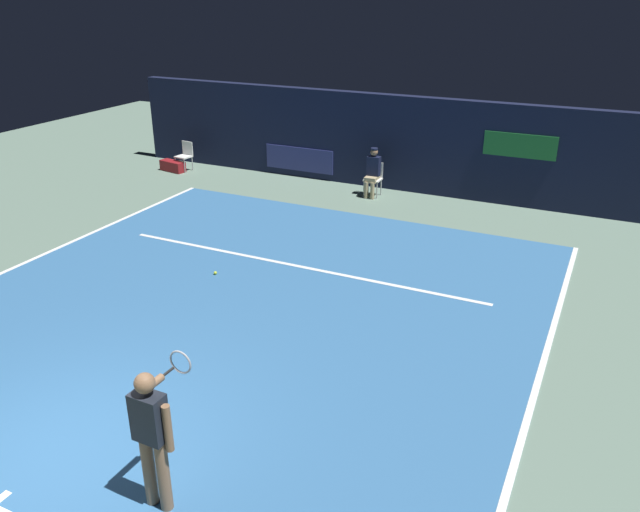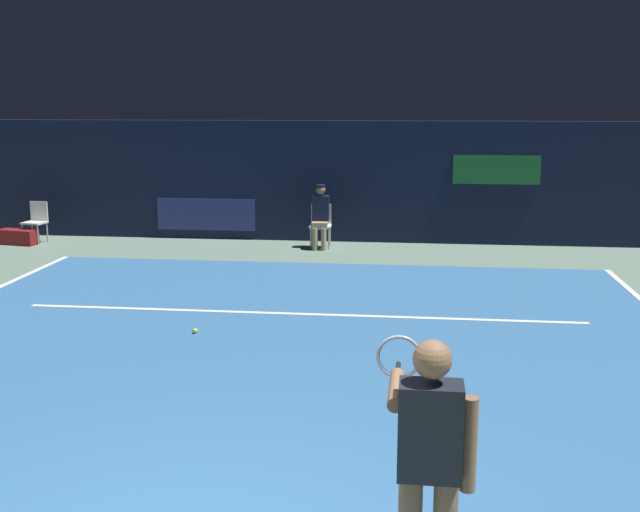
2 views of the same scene
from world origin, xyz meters
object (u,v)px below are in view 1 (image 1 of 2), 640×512
tennis_player (153,432)px  equipment_bag (173,166)px  tennis_ball (215,273)px  courtside_chair_near (185,154)px  line_judge_on_chair (373,172)px

tennis_player → equipment_bag: size_ratio=2.06×
tennis_player → tennis_ball: 6.12m
courtside_chair_near → tennis_ball: size_ratio=12.94×
tennis_player → line_judge_on_chair: size_ratio=1.31×
line_judge_on_chair → courtside_chair_near: 6.18m
line_judge_on_chair → tennis_ball: size_ratio=19.41×
courtside_chair_near → equipment_bag: bearing=-136.6°
line_judge_on_chair → courtside_chair_near: line_judge_on_chair is taller
line_judge_on_chair → courtside_chair_near: (-6.18, -0.06, -0.18)m
courtside_chair_near → tennis_ball: courtside_chair_near is taller
tennis_ball → courtside_chair_near: bearing=130.7°
tennis_player → tennis_ball: bearing=118.7°
tennis_player → equipment_bag: tennis_player is taller
tennis_player → equipment_bag: 13.96m
tennis_player → courtside_chair_near: tennis_player is taller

